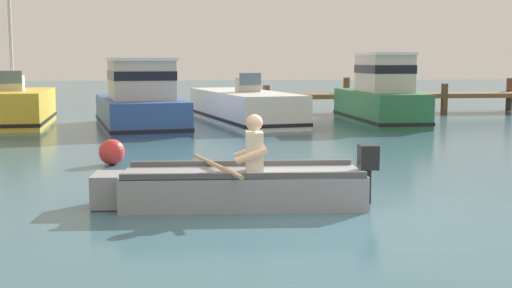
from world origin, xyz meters
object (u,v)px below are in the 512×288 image
(moored_boat_white, at_px, (243,107))
(mooring_buoy, at_px, (112,152))
(moored_boat_yellow, at_px, (14,108))
(moored_boat_green, at_px, (380,97))
(moored_boat_blue, at_px, (140,103))
(rowboat_with_person, at_px, (237,186))

(moored_boat_white, bearing_deg, mooring_buoy, -111.81)
(moored_boat_yellow, bearing_deg, mooring_buoy, -66.88)
(moored_boat_green, bearing_deg, mooring_buoy, -135.51)
(moored_boat_blue, relative_size, moored_boat_green, 1.11)
(moored_boat_white, bearing_deg, rowboat_with_person, -96.82)
(rowboat_with_person, relative_size, mooring_buoy, 7.91)
(mooring_buoy, bearing_deg, moored_boat_yellow, 113.12)
(moored_boat_white, distance_m, moored_boat_green, 4.22)
(moored_boat_white, height_order, mooring_buoy, moored_boat_white)
(moored_boat_blue, xyz_separation_m, moored_boat_green, (7.17, 0.57, 0.07))
(rowboat_with_person, distance_m, moored_boat_white, 12.16)
(moored_boat_white, bearing_deg, moored_boat_green, -15.06)
(moored_boat_white, xyz_separation_m, moored_boat_green, (4.06, -1.09, 0.34))
(rowboat_with_person, xyz_separation_m, moored_boat_yellow, (-5.37, 11.79, 0.25))
(rowboat_with_person, distance_m, moored_boat_blue, 10.55)
(moored_boat_green, relative_size, mooring_buoy, 10.55)
(moored_boat_yellow, xyz_separation_m, moored_boat_green, (10.88, -0.82, 0.29))
(rowboat_with_person, bearing_deg, moored_boat_green, 63.35)
(moored_boat_blue, xyz_separation_m, mooring_buoy, (-0.24, -6.72, -0.49))
(moored_boat_yellow, height_order, moored_boat_blue, moored_boat_yellow)
(moored_boat_green, bearing_deg, moored_boat_white, 164.94)
(moored_boat_yellow, xyz_separation_m, moored_boat_white, (6.81, 0.28, -0.05))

